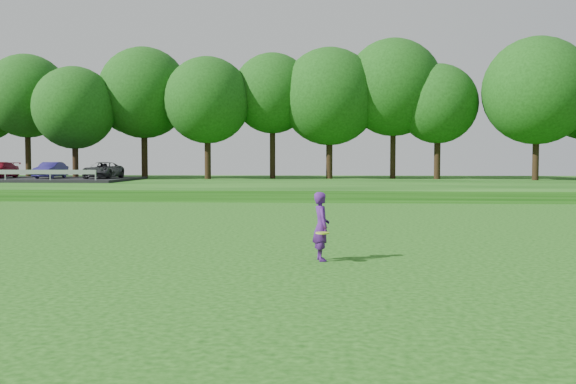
{
  "coord_description": "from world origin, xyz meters",
  "views": [
    {
      "loc": [
        2.84,
        -13.38,
        2.25
      ],
      "look_at": [
        1.63,
        4.63,
        1.3
      ],
      "focal_mm": 40.0,
      "sensor_mm": 36.0,
      "label": 1
    }
  ],
  "objects": [
    {
      "name": "walking_path",
      "position": [
        0.0,
        20.0,
        0.02
      ],
      "size": [
        130.0,
        1.6,
        0.04
      ],
      "primitive_type": "cube",
      "color": "gray",
      "rests_on": "ground"
    },
    {
      "name": "ground",
      "position": [
        0.0,
        0.0,
        0.0
      ],
      "size": [
        140.0,
        140.0,
        0.0
      ],
      "primitive_type": "plane",
      "color": "#113D0B",
      "rests_on": "ground"
    },
    {
      "name": "berm",
      "position": [
        0.0,
        34.0,
        0.3
      ],
      "size": [
        130.0,
        30.0,
        0.6
      ],
      "primitive_type": "cube",
      "color": "#113D0B",
      "rests_on": "ground"
    },
    {
      "name": "woman",
      "position": [
        2.63,
        0.63,
        0.76
      ],
      "size": [
        0.49,
        0.83,
        1.51
      ],
      "color": "#491972",
      "rests_on": "ground"
    },
    {
      "name": "treeline",
      "position": [
        0.0,
        38.0,
        8.1
      ],
      "size": [
        104.0,
        7.0,
        15.0
      ],
      "primitive_type": null,
      "color": "#143E0E",
      "rests_on": "berm"
    }
  ]
}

